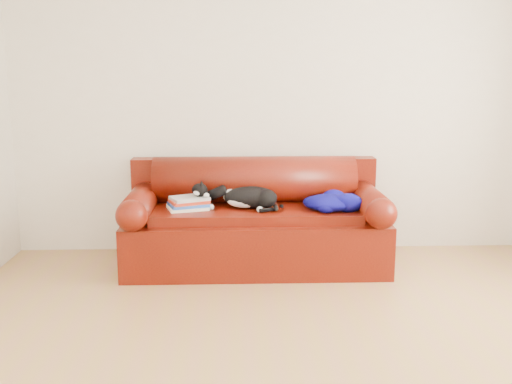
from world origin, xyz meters
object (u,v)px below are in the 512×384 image
book_stack (189,203)px  sofa_base (255,238)px  blanket (332,202)px  cat (249,198)px

book_stack → sofa_base: bearing=6.2°
sofa_base → blanket: bearing=-10.5°
cat → blanket: cat is taller
sofa_base → blanket: size_ratio=4.40×
book_stack → cat: cat is taller
sofa_base → book_stack: (-0.54, -0.06, 0.31)m
sofa_base → cat: (-0.05, -0.04, 0.35)m
book_stack → cat: size_ratio=0.62×
sofa_base → book_stack: book_stack is taller
cat → blanket: (0.66, -0.07, -0.02)m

